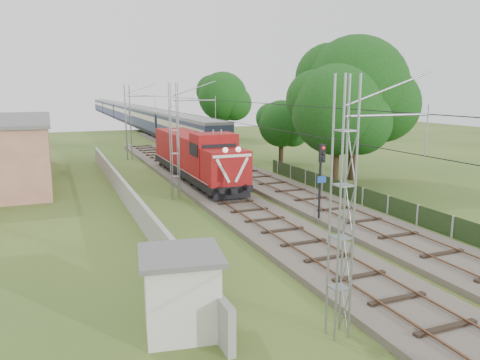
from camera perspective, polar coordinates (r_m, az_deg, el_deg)
name	(u,v)px	position (r m, az deg, el deg)	size (l,w,h in m)	color
ground	(297,245)	(23.38, 6.93, -7.93)	(140.00, 140.00, 0.00)	#344F1D
track_main	(243,209)	(29.37, 0.31, -3.52)	(4.20, 70.00, 0.45)	#6B6054
track_side	(239,171)	(42.99, -0.13, 1.15)	(4.20, 80.00, 0.45)	#6B6054
catenary	(175,141)	(32.45, -7.91, 4.71)	(3.31, 70.00, 8.00)	gray
boundary_wall	(125,192)	(32.30, -13.87, -1.47)	(0.25, 40.00, 1.50)	#9E9E99
fence	(388,205)	(30.00, 17.64, -2.92)	(0.12, 32.00, 1.20)	black
locomotive	(195,155)	(38.36, -5.47, 3.01)	(2.99, 17.09, 4.34)	black
coach_rake	(128,112)	(104.51, -13.49, 8.01)	(3.14, 117.53, 3.63)	black
signal_post	(321,169)	(26.51, 9.87, 1.31)	(0.51, 0.40, 4.60)	black
relay_hut	(181,292)	(15.17, -7.19, -13.35)	(2.90, 2.90, 2.62)	silver
tree_a	(338,111)	(36.96, 11.85, 8.25)	(7.32, 6.97, 9.49)	#372916
tree_b	(356,91)	(40.14, 14.00, 10.51)	(9.17, 8.73, 11.89)	#372916
tree_c	(282,124)	(48.13, 5.16, 6.79)	(4.99, 4.75, 6.47)	#372916
tree_d	(223,97)	(72.58, -2.04, 10.07)	(7.85, 7.47, 10.17)	#372916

